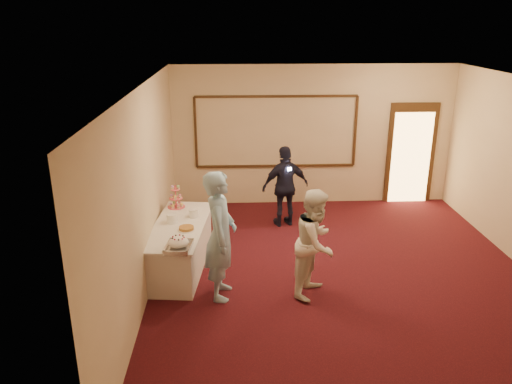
% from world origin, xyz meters
% --- Properties ---
extents(floor, '(7.00, 7.00, 0.00)m').
position_xyz_m(floor, '(0.00, 0.00, 0.00)').
color(floor, black).
rests_on(floor, ground).
extents(room_walls, '(6.04, 7.04, 3.02)m').
position_xyz_m(room_walls, '(0.00, 0.00, 2.03)').
color(room_walls, beige).
rests_on(room_walls, floor).
extents(wall_molding, '(3.45, 0.04, 1.55)m').
position_xyz_m(wall_molding, '(-0.80, 3.47, 1.60)').
color(wall_molding, '#34230F').
rests_on(wall_molding, room_walls).
extents(doorway, '(1.05, 0.07, 2.20)m').
position_xyz_m(doorway, '(2.15, 3.45, 1.08)').
color(doorway, '#34230F').
rests_on(doorway, floor).
extents(buffet_table, '(1.02, 2.16, 0.77)m').
position_xyz_m(buffet_table, '(-2.60, 0.49, 0.39)').
color(buffet_table, silver).
rests_on(buffet_table, floor).
extents(pavlova_tray, '(0.40, 0.53, 0.18)m').
position_xyz_m(pavlova_tray, '(-2.52, -0.40, 0.85)').
color(pavlova_tray, silver).
rests_on(pavlova_tray, buffet_table).
extents(cupcake_stand, '(0.30, 0.30, 0.44)m').
position_xyz_m(cupcake_stand, '(-2.72, 1.27, 0.93)').
color(cupcake_stand, '#DE505F').
rests_on(cupcake_stand, buffet_table).
extents(plate_stack_a, '(0.18, 0.18, 0.15)m').
position_xyz_m(plate_stack_a, '(-2.72, 0.58, 0.85)').
color(plate_stack_a, white).
rests_on(plate_stack_a, buffet_table).
extents(plate_stack_b, '(0.17, 0.17, 0.14)m').
position_xyz_m(plate_stack_b, '(-2.39, 0.80, 0.84)').
color(plate_stack_b, white).
rests_on(plate_stack_b, buffet_table).
extents(tart, '(0.27, 0.27, 0.06)m').
position_xyz_m(tart, '(-2.46, 0.27, 0.80)').
color(tart, white).
rests_on(tart, buffet_table).
extents(man, '(0.50, 0.73, 1.92)m').
position_xyz_m(man, '(-1.92, -0.38, 0.96)').
color(man, '#95C5E6').
rests_on(man, floor).
extents(woman, '(0.92, 0.99, 1.62)m').
position_xyz_m(woman, '(-0.54, -0.37, 0.81)').
color(woman, white).
rests_on(woman, floor).
extents(guest, '(1.00, 0.62, 1.60)m').
position_xyz_m(guest, '(-0.71, 2.23, 0.80)').
color(guest, black).
rests_on(guest, floor).
extents(camera_flash, '(0.07, 0.04, 0.05)m').
position_xyz_m(camera_flash, '(-0.66, 2.06, 1.20)').
color(camera_flash, white).
rests_on(camera_flash, guest).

